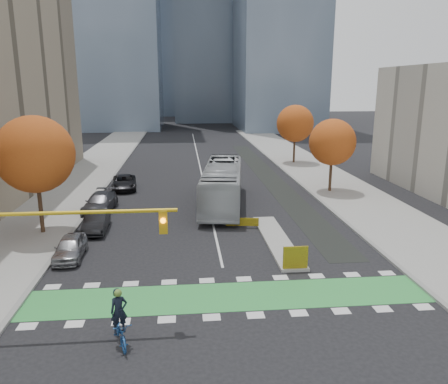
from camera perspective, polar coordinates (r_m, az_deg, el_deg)
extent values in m
plane|color=black|center=(20.82, 1.14, -15.39)|extent=(300.00, 300.00, 0.00)
cube|color=gray|center=(40.98, -21.37, -1.38)|extent=(7.00, 120.00, 0.15)
cube|color=gray|center=(42.35, 16.40, -0.51)|extent=(7.00, 120.00, 0.15)
cube|color=gray|center=(40.15, -16.57, -1.29)|extent=(0.30, 120.00, 0.16)
cube|color=gray|center=(41.18, 11.87, -0.63)|extent=(0.30, 120.00, 0.16)
cube|color=green|center=(22.13, 0.69, -13.48)|extent=(20.00, 3.00, 0.01)
cube|color=silver|center=(58.97, -3.29, 3.91)|extent=(0.15, 70.00, 0.01)
cube|color=black|center=(50.04, 5.78, 2.07)|extent=(2.50, 50.00, 0.01)
cube|color=gray|center=(29.51, 6.92, -6.24)|extent=(1.60, 10.00, 0.16)
cube|color=yellow|center=(24.90, 9.31, -8.44)|extent=(1.40, 0.12, 1.30)
cylinder|color=#332114|center=(32.52, -22.95, -0.68)|extent=(0.28, 0.28, 5.25)
sphere|color=#9B3413|center=(31.96, -23.46, 4.54)|extent=(5.20, 5.20, 5.20)
cylinder|color=#332114|center=(43.19, 13.78, 2.93)|extent=(0.28, 0.28, 4.55)
sphere|color=#9B3413|center=(42.79, 13.98, 6.34)|extent=(4.40, 4.40, 4.40)
cylinder|color=#332114|center=(58.43, 9.17, 6.09)|extent=(0.28, 0.28, 4.90)
sphere|color=#9B3413|center=(58.13, 9.28, 8.83)|extent=(4.80, 4.80, 4.80)
cylinder|color=#BF9914|center=(18.78, -18.73, -2.56)|extent=(8.20, 0.16, 0.16)
cube|color=#BF9914|center=(18.43, -7.94, -3.88)|extent=(0.35, 0.28, 1.00)
sphere|color=orange|center=(18.23, -7.97, -3.75)|extent=(0.22, 0.22, 0.22)
imported|color=navy|center=(18.81, -13.40, -17.34)|extent=(1.37, 2.20, 1.09)
imported|color=black|center=(18.35, -13.56, -14.86)|extent=(0.79, 0.64, 1.86)
sphere|color=#597F2D|center=(18.00, -13.70, -12.70)|extent=(0.32, 0.32, 0.32)
imported|color=#B3B8BC|center=(37.42, -0.20, 0.99)|extent=(4.88, 13.47, 3.67)
imported|color=gray|center=(27.96, -19.47, -6.84)|extent=(1.69, 3.97, 1.34)
imported|color=black|center=(32.43, -16.33, -3.69)|extent=(1.65, 4.33, 1.41)
imported|color=#46454A|center=(37.25, -15.89, -1.33)|extent=(2.56, 5.34, 1.50)
imported|color=black|center=(44.56, -12.92, 1.23)|extent=(2.83, 5.21, 1.39)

